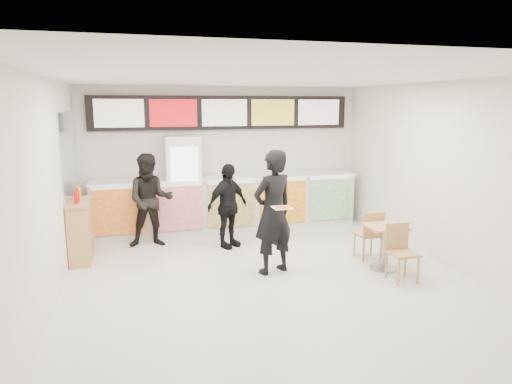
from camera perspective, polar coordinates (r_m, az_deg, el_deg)
name	(u,v)px	position (r m, az deg, el deg)	size (l,w,h in m)	color
floor	(271,283)	(6.96, 1.87, -11.26)	(7.00, 7.00, 0.00)	beige
ceiling	(272,77)	(6.46, 2.04, 14.22)	(7.00, 7.00, 0.00)	white
wall_back	(224,157)	(9.91, -4.04, 4.37)	(6.00, 6.00, 0.00)	silver
wall_left	(45,195)	(6.36, -24.86, -0.33)	(7.00, 7.00, 0.00)	silver
wall_right	(450,176)	(7.95, 23.09, 1.89)	(7.00, 7.00, 0.00)	silver
service_counter	(228,203)	(9.67, -3.49, -1.37)	(5.56, 0.77, 1.14)	silver
menu_board	(224,113)	(9.76, -4.01, 9.86)	(5.50, 0.14, 0.70)	black
drinks_fridge	(183,185)	(9.46, -9.10, 0.89)	(0.70, 0.67, 2.00)	white
mirror_panel	(69,155)	(8.72, -22.33, 4.33)	(0.01, 2.00, 1.50)	#B2B7BF
customer_main	(273,212)	(7.09, 2.14, -2.54)	(0.71, 0.47, 1.96)	black
customer_left	(150,200)	(8.66, -13.06, -1.04)	(0.85, 0.66, 1.75)	black
customer_mid	(228,206)	(8.42, -3.57, -1.74)	(0.92, 0.38, 1.57)	black
pizza_slice	(282,207)	(6.63, 3.31, -1.91)	(0.36, 0.36, 0.02)	beige
cafe_table	(385,239)	(7.62, 15.77, -5.69)	(0.58, 1.47, 0.86)	tan
condiment_ledge	(81,230)	(8.28, -21.09, -4.48)	(0.38, 0.93, 1.24)	tan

